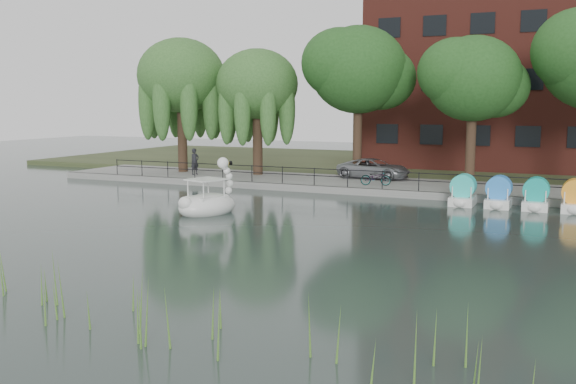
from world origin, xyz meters
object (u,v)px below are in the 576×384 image
Objects in this scene: pedestrian at (195,160)px; swan_boat at (208,201)px; bicycle at (376,177)px; minivan at (374,167)px.

swan_boat is (7.43, -10.64, -0.83)m from pedestrian.
bicycle is 0.50× the size of swan_boat.
minivan is 2.99× the size of bicycle.
minivan is 3.37m from bicycle.
minivan is at bearing 91.93° from swan_boat.
swan_boat reaches higher than bicycle.
pedestrian is 0.58× the size of swan_boat.
pedestrian is at bearing 108.42° from minivan.
pedestrian reaches higher than minivan.
pedestrian is at bearing 143.44° from swan_boat.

